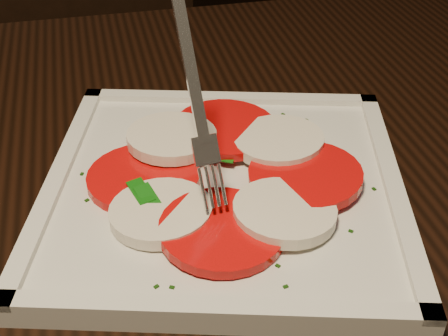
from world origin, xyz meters
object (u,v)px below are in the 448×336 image
at_px(table, 275,245).
at_px(plate, 224,190).
at_px(chair, 106,64).
at_px(fork, 189,82).

height_order(table, plate, plate).
distance_m(chair, plate, 0.77).
bearing_deg(fork, chair, 85.29).
distance_m(table, plate, 0.13).
distance_m(plate, fork, 0.11).
bearing_deg(chair, plate, -92.77).
bearing_deg(plate, chair, 99.59).
distance_m(table, fork, 0.23).
distance_m(table, chair, 0.72).
bearing_deg(fork, plate, -12.91).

